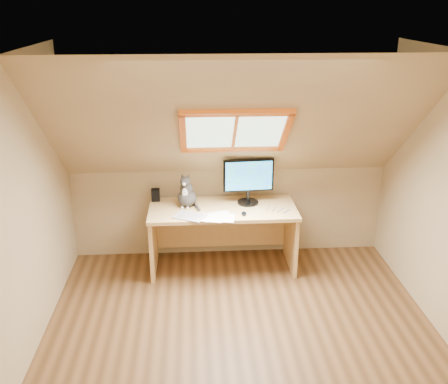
{
  "coord_description": "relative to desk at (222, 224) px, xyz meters",
  "views": [
    {
      "loc": [
        -0.39,
        -3.47,
        2.75
      ],
      "look_at": [
        -0.1,
        1.0,
        1.03
      ],
      "focal_mm": 40.0,
      "sensor_mm": 36.0,
      "label": 1
    }
  ],
  "objects": [
    {
      "name": "desk",
      "position": [
        0.0,
        0.0,
        0.0
      ],
      "size": [
        1.56,
        0.68,
        0.71
      ],
      "color": "#E1B36B",
      "rests_on": "ground"
    },
    {
      "name": "cables",
      "position": [
        0.47,
        -0.19,
        0.22
      ],
      "size": [
        0.51,
        0.26,
        0.01
      ],
      "color": "silver",
      "rests_on": "desk"
    },
    {
      "name": "graphics_tablet",
      "position": [
        -0.34,
        -0.29,
        0.23
      ],
      "size": [
        0.37,
        0.33,
        0.01
      ],
      "primitive_type": "cube",
      "rotation": [
        0.0,
        0.0,
        -0.48
      ],
      "color": "#B2B2B7",
      "rests_on": "desk"
    },
    {
      "name": "papers",
      "position": [
        -0.13,
        -0.33,
        0.22
      ],
      "size": [
        0.35,
        0.3,
        0.01
      ],
      "color": "white",
      "rests_on": "desk"
    },
    {
      "name": "desk_speaker",
      "position": [
        -0.72,
        0.18,
        0.28
      ],
      "size": [
        0.09,
        0.09,
        0.13
      ],
      "primitive_type": "cube",
      "rotation": [
        0.0,
        0.0,
        0.05
      ],
      "color": "black",
      "rests_on": "desk"
    },
    {
      "name": "ground",
      "position": [
        0.09,
        -1.45,
        -0.49
      ],
      "size": [
        3.5,
        3.5,
        0.0
      ],
      "primitive_type": "plane",
      "color": "brown",
      "rests_on": "ground"
    },
    {
      "name": "cat",
      "position": [
        -0.38,
        0.01,
        0.35
      ],
      "size": [
        0.26,
        0.29,
        0.38
      ],
      "color": "#3E3A37",
      "rests_on": "desk"
    },
    {
      "name": "mouse",
      "position": [
        0.21,
        -0.27,
        0.23
      ],
      "size": [
        0.05,
        0.09,
        0.03
      ],
      "primitive_type": "ellipsoid",
      "rotation": [
        0.0,
        0.0,
        -0.02
      ],
      "color": "black",
      "rests_on": "desk"
    },
    {
      "name": "monitor",
      "position": [
        0.28,
        0.03,
        0.51
      ],
      "size": [
        0.54,
        0.23,
        0.5
      ],
      "color": "black",
      "rests_on": "desk"
    },
    {
      "name": "room_shell",
      "position": [
        0.09,
        -1.54,
        0.94
      ],
      "size": [
        3.52,
        3.52,
        2.41
      ],
      "color": "tan",
      "rests_on": "ground"
    }
  ]
}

